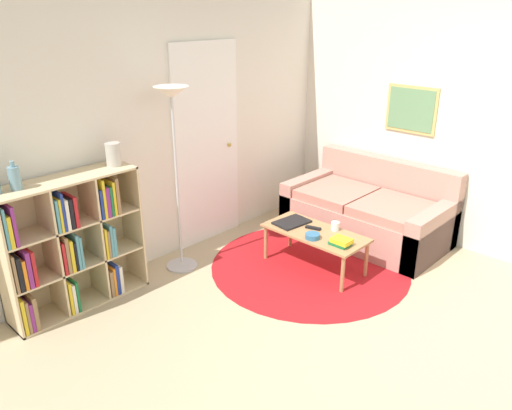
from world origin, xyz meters
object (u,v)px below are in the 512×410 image
object	(u,v)px
couch	(369,212)
bottle_middle	(15,178)
bookshelf	(68,246)
laptop	(292,222)
vase_on_shelf	(113,154)
floor_lamp	(173,122)
coffee_table	(315,235)
cup	(335,226)
bowl	(313,236)

from	to	relation	value
couch	bottle_middle	xyz separation A→B (m)	(-3.23, 1.07, 0.95)
bookshelf	laptop	world-z (taller)	bookshelf
bottle_middle	vase_on_shelf	size ratio (longest dim) A/B	1.11
floor_lamp	coffee_table	world-z (taller)	floor_lamp
bottle_middle	vase_on_shelf	bearing A→B (deg)	-0.24
coffee_table	vase_on_shelf	distance (m)	1.99
coffee_table	vase_on_shelf	world-z (taller)	vase_on_shelf
cup	vase_on_shelf	size ratio (longest dim) A/B	0.43
vase_on_shelf	cup	bearing A→B (deg)	-36.94
floor_lamp	couch	world-z (taller)	floor_lamp
floor_lamp	bottle_middle	size ratio (longest dim) A/B	8.00
couch	cup	distance (m)	0.86
floor_lamp	laptop	world-z (taller)	floor_lamp
coffee_table	bottle_middle	bearing A→B (deg)	154.37
bookshelf	bowl	size ratio (longest dim) A/B	8.42
coffee_table	bottle_middle	xyz separation A→B (m)	(-2.24, 1.07, 0.88)
bookshelf	laptop	xyz separation A→B (m)	(1.93, -0.79, -0.17)
couch	laptop	xyz separation A→B (m)	(-1.00, 0.28, 0.12)
bookshelf	bowl	distance (m)	2.13
bookshelf	bottle_middle	xyz separation A→B (m)	(-0.31, -0.00, 0.66)
bowl	vase_on_shelf	xyz separation A→B (m)	(-1.29, 1.14, 0.82)
vase_on_shelf	bowl	bearing A→B (deg)	-41.59
floor_lamp	laptop	xyz separation A→B (m)	(0.88, -0.66, -1.04)
floor_lamp	cup	xyz separation A→B (m)	(1.04, -1.07, -1.01)
bottle_middle	cup	bearing A→B (deg)	-26.49
laptop	bowl	size ratio (longest dim) A/B	2.66
couch	bowl	distance (m)	1.14
bookshelf	vase_on_shelf	size ratio (longest dim) A/B	5.85
coffee_table	cup	size ratio (longest dim) A/B	11.85
coffee_table	bottle_middle	distance (m)	2.63
couch	laptop	bearing A→B (deg)	164.28
bookshelf	coffee_table	world-z (taller)	bookshelf
coffee_table	laptop	bearing A→B (deg)	90.46
bookshelf	coffee_table	bearing A→B (deg)	-29.12
laptop	cup	world-z (taller)	cup
bowl	bookshelf	bearing A→B (deg)	147.35
bowl	vase_on_shelf	world-z (taller)	vase_on_shelf
bottle_middle	coffee_table	bearing A→B (deg)	-25.63
bowl	coffee_table	bearing A→B (deg)	27.90
floor_lamp	couch	xyz separation A→B (m)	(1.87, -0.94, -1.16)
couch	coffee_table	xyz separation A→B (m)	(-0.99, -0.01, 0.07)
bottle_middle	vase_on_shelf	world-z (taller)	bottle_middle
couch	vase_on_shelf	world-z (taller)	vase_on_shelf
bottle_middle	bowl	bearing A→B (deg)	-28.64
coffee_table	vase_on_shelf	xyz separation A→B (m)	(-1.43, 1.07, 0.89)
laptop	vase_on_shelf	size ratio (longest dim) A/B	1.85
floor_lamp	bowl	size ratio (longest dim) A/B	12.76
vase_on_shelf	floor_lamp	bearing A→B (deg)	-12.35
bookshelf	coffee_table	distance (m)	2.22
couch	coffee_table	size ratio (longest dim) A/B	1.68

